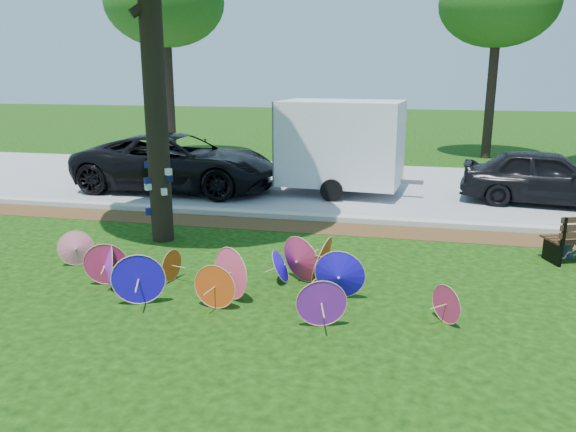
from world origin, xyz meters
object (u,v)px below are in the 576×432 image
Objects in this scene: black_van at (178,163)px; cargo_trailer at (341,143)px; parasol_pile at (239,271)px; person_left at (571,227)px; dark_pickup at (546,177)px.

black_van is 1.78× the size of cargo_trailer.
person_left reaches higher than parasol_pile.
cargo_trailer reaches higher than parasol_pile.
black_van is 4.72m from cargo_trailer.
parasol_pile is 5.80× the size of person_left.
parasol_pile is 1.18× the size of black_van.
person_left is at bearing -112.73° from black_van.
black_van reaches higher than dark_pickup.
parasol_pile is at bearing -149.51° from black_van.
black_van reaches higher than parasol_pile.
black_van is at bearing 99.86° from dark_pickup.
cargo_trailer is 2.76× the size of person_left.
person_left is (9.49, -4.16, -0.22)m from black_van.
dark_pickup is at bearing 3.64° from cargo_trailer.
cargo_trailer is at bearing -82.48° from black_van.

